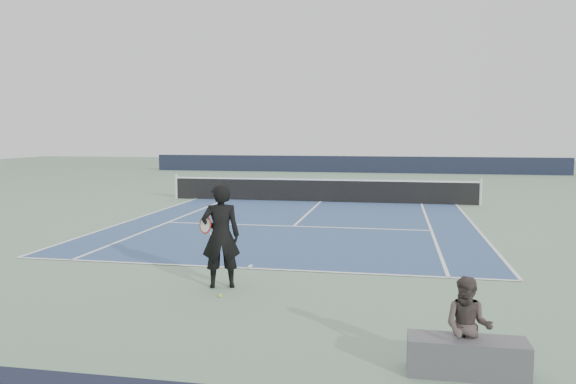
% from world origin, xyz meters
% --- Properties ---
extents(ground, '(80.00, 80.00, 0.00)m').
position_xyz_m(ground, '(0.00, 0.00, 0.00)').
color(ground, gray).
extents(court_surface, '(10.97, 23.77, 0.01)m').
position_xyz_m(court_surface, '(0.00, 0.00, 0.01)').
color(court_surface, '#334D78').
rests_on(court_surface, ground).
extents(tennis_net, '(12.90, 0.10, 1.07)m').
position_xyz_m(tennis_net, '(0.00, 0.00, 0.50)').
color(tennis_net, silver).
rests_on(tennis_net, ground).
extents(windscreen_far, '(30.00, 0.25, 1.20)m').
position_xyz_m(windscreen_far, '(0.00, 17.88, 0.60)').
color(windscreen_far, black).
rests_on(windscreen_far, ground).
extents(tennis_player, '(0.88, 0.73, 1.95)m').
position_xyz_m(tennis_player, '(-0.13, -13.35, 0.98)').
color(tennis_player, black).
rests_on(tennis_player, ground).
extents(tennis_ball, '(0.06, 0.06, 0.06)m').
position_xyz_m(tennis_ball, '(0.05, -13.99, 0.03)').
color(tennis_ball, '#CBDF2D').
rests_on(tennis_ball, ground).
extents(spectator_bench, '(1.46, 0.79, 1.19)m').
position_xyz_m(spectator_bench, '(3.90, -16.49, 0.42)').
color(spectator_bench, '#545357').
rests_on(spectator_bench, ground).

